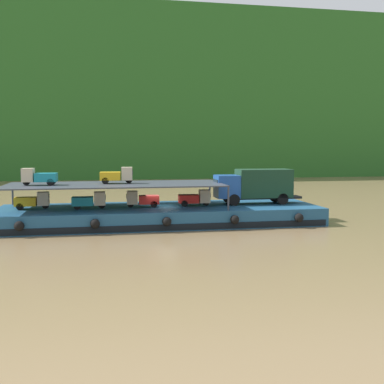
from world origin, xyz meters
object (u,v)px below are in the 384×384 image
object	(u,v)px
covered_lorry	(255,185)
mini_truck_lower_mid	(142,199)
mini_truck_lower_stern	(33,201)
mini_truck_lower_fore	(195,198)
mini_truck_upper_stern	(39,177)
mini_truck_upper_mid	(117,175)
mini_truck_lower_aft	(90,200)
cargo_barge	(161,215)

from	to	relation	value
covered_lorry	mini_truck_lower_mid	xyz separation A→B (m)	(-10.14, -0.49, -1.00)
mini_truck_lower_stern	mini_truck_lower_fore	bearing A→B (deg)	-2.11
mini_truck_lower_fore	mini_truck_upper_stern	bearing A→B (deg)	-179.57
mini_truck_upper_stern	mini_truck_lower_stern	bearing A→B (deg)	136.57
mini_truck_upper_stern	mini_truck_upper_mid	size ratio (longest dim) A/B	1.00
mini_truck_lower_fore	mini_truck_lower_mid	bearing A→B (deg)	179.50
covered_lorry	mini_truck_lower_stern	xyz separation A→B (m)	(-19.09, -0.03, -1.00)
mini_truck_lower_mid	mini_truck_upper_stern	world-z (taller)	mini_truck_upper_stern
mini_truck_lower_aft	mini_truck_upper_stern	world-z (taller)	mini_truck_upper_stern
covered_lorry	mini_truck_lower_stern	distance (m)	19.12
cargo_barge	mini_truck_lower_stern	size ratio (longest dim) A/B	9.75
cargo_barge	mini_truck_lower_fore	xyz separation A→B (m)	(2.97, -0.10, 1.44)
cargo_barge	covered_lorry	distance (m)	8.92
mini_truck_lower_fore	mini_truck_upper_stern	distance (m)	13.02
mini_truck_lower_stern	mini_truck_lower_aft	bearing A→B (deg)	-7.96
mini_truck_upper_stern	mini_truck_upper_mid	bearing A→B (deg)	6.11
mini_truck_lower_stern	mini_truck_upper_mid	world-z (taller)	mini_truck_upper_mid
covered_lorry	mini_truck_lower_fore	bearing A→B (deg)	-174.65
mini_truck_lower_mid	covered_lorry	bearing A→B (deg)	2.74
mini_truck_lower_stern	mini_truck_upper_mid	bearing A→B (deg)	0.64
mini_truck_lower_aft	mini_truck_lower_fore	xyz separation A→B (m)	(8.90, 0.14, 0.00)
mini_truck_lower_aft	mini_truck_lower_stern	bearing A→B (deg)	172.04
mini_truck_lower_aft	mini_truck_upper_stern	size ratio (longest dim) A/B	0.99
cargo_barge	mini_truck_lower_stern	world-z (taller)	mini_truck_lower_stern
mini_truck_upper_mid	covered_lorry	bearing A→B (deg)	-0.23
mini_truck_lower_aft	mini_truck_lower_mid	bearing A→B (deg)	2.42
cargo_barge	mini_truck_lower_mid	world-z (taller)	mini_truck_lower_mid
mini_truck_lower_fore	mini_truck_upper_mid	distance (m)	6.93
mini_truck_lower_aft	mini_truck_upper_mid	xyz separation A→B (m)	(2.29, 0.72, 2.00)
mini_truck_lower_stern	mini_truck_upper_mid	size ratio (longest dim) A/B	1.00
mini_truck_upper_stern	mini_truck_lower_mid	bearing A→B (deg)	0.94
mini_truck_lower_mid	mini_truck_lower_fore	size ratio (longest dim) A/B	1.00
mini_truck_lower_aft	mini_truck_lower_fore	size ratio (longest dim) A/B	0.98
mini_truck_upper_stern	covered_lorry	bearing A→B (deg)	1.93
covered_lorry	mini_truck_upper_stern	xyz separation A→B (m)	(-18.47, -0.62, 1.00)
covered_lorry	mini_truck_lower_aft	world-z (taller)	covered_lorry
covered_lorry	mini_truck_lower_aft	distance (m)	14.56
mini_truck_lower_fore	mini_truck_upper_mid	bearing A→B (deg)	175.05
covered_lorry	mini_truck_lower_fore	size ratio (longest dim) A/B	2.82
mini_truck_upper_stern	mini_truck_lower_fore	bearing A→B (deg)	0.43
cargo_barge	mini_truck_upper_mid	distance (m)	5.04
covered_lorry	mini_truck_upper_mid	xyz separation A→B (m)	(-12.22, 0.05, 1.00)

